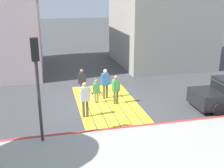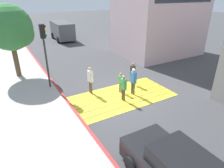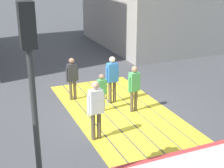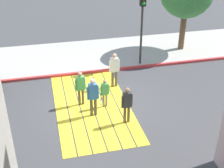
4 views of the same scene
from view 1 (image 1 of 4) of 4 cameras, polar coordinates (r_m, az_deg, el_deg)
ground_plane at (r=15.25m, az=-1.02°, el=-4.00°), size 120.00×120.00×0.00m
crosswalk_stripes at (r=15.24m, az=-1.02°, el=-3.98°), size 6.40×3.25×0.01m
sidewalk_west at (r=10.41m, az=5.81°, el=-14.93°), size 4.80×40.00×0.12m
curb_painted at (r=12.35m, az=2.24°, el=-9.20°), size 0.16×40.00×0.13m
building_far_south at (r=24.25m, az=10.00°, el=16.17°), size 8.00×7.04×10.13m
traffic_light_corner at (r=10.59m, az=-15.34°, el=2.77°), size 0.39×0.28×4.24m
pedestrian_adult_lead at (r=15.61m, az=-1.40°, el=0.48°), size 0.24×0.51×1.75m
pedestrian_adult_trailing at (r=14.81m, az=0.83°, el=-0.78°), size 0.24×0.48×1.62m
pedestrian_adult_side at (r=13.26m, az=-5.61°, el=-2.72°), size 0.24×0.52×1.78m
pedestrian_teen_behind at (r=16.23m, az=-6.24°, el=0.78°), size 0.23×0.47×1.61m
pedestrian_child_with_racket at (r=15.07m, az=-3.25°, el=-1.20°), size 0.30×0.42×1.35m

